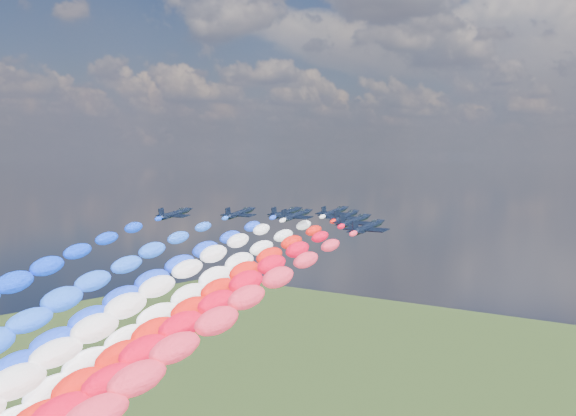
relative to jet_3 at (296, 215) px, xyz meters
The scene contains 15 objects.
jet_0 29.62m from the jet_3, 150.70° to the right, with size 9.13×12.24×2.70m, color black, non-canonical shape.
jet_1 15.04m from the jet_3, 166.47° to the right, with size 9.13×12.24×2.70m, color black, non-canonical shape.
trail_1 62.74m from the jet_3, 104.08° to the right, with size 6.84×106.16×41.19m, color blue, non-canonical shape.
jet_2 7.87m from the jet_3, 145.88° to the left, with size 9.13×12.24×2.70m, color black, non-canonical shape.
trail_2 53.88m from the jet_3, 97.37° to the right, with size 6.84×106.16×41.19m, color blue, non-canonical shape.
jet_3 is the anchor object (origin of this frame).
trail_3 57.66m from the jet_3, 90.00° to the right, with size 6.84×106.16×41.19m, color white, non-canonical shape.
jet_4 14.11m from the jet_3, 84.95° to the left, with size 9.13×12.24×2.70m, color black, non-canonical shape.
trail_4 44.55m from the jet_3, 88.25° to the right, with size 6.84×106.16×41.19m, color white, non-canonical shape.
jet_5 11.85m from the jet_3, 23.84° to the left, with size 9.13×12.24×2.70m, color black, non-canonical shape.
trail_5 54.23m from the jet_3, 77.76° to the right, with size 6.84×106.16×41.19m, color red, non-canonical shape.
jet_6 19.85m from the jet_3, 13.73° to the right, with size 9.13×12.24×2.70m, color black, non-canonical shape.
trail_6 65.08m from the jet_3, 72.04° to the right, with size 6.84×106.16×41.19m, color #F50525, non-canonical shape.
jet_7 33.19m from the jet_3, 27.93° to the right, with size 9.13×12.24×2.70m, color black, non-canonical shape.
trail_7 78.29m from the jet_3, 67.36° to the right, with size 6.84×106.16×41.19m, color #F92B46, non-canonical shape.
Camera 1 is at (105.26, -131.31, 116.78)m, focal length 46.89 mm.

